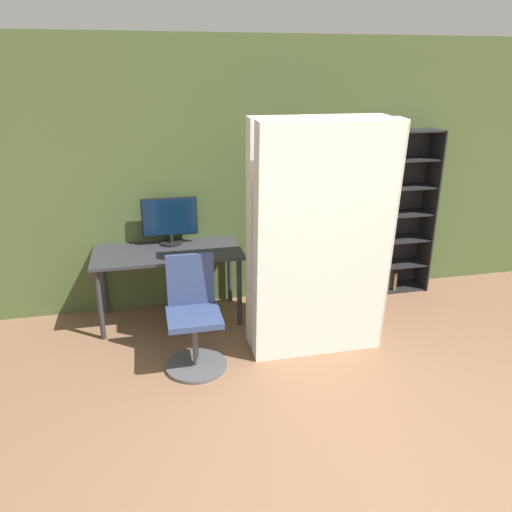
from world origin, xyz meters
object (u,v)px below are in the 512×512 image
Objects in this scene: monitor at (170,220)px; mattress_near at (325,245)px; office_chair at (194,323)px; bookshelf at (393,215)px; mattress_far at (313,235)px.

monitor is 1.67m from mattress_near.
office_chair is (0.10, -1.10, -0.59)m from monitor.
mattress_near is at bearing -3.46° from office_chair.
bookshelf is at bearing 43.67° from mattress_near.
mattress_near reaches higher than monitor.
bookshelf is at bearing 25.46° from office_chair.
monitor is 2.42m from bookshelf.
mattress_far is at bearing -144.23° from bookshelf.
office_chair is 0.47× the size of mattress_far.
mattress_near reaches higher than mattress_far.
mattress_far is (1.10, 0.22, 0.62)m from office_chair.
mattress_near is at bearing -90.00° from mattress_far.
mattress_far reaches higher than monitor.
bookshelf is 0.88× the size of mattress_far.
mattress_far is at bearing 11.42° from office_chair.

